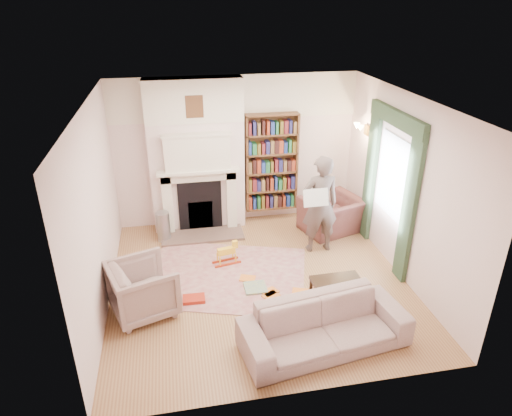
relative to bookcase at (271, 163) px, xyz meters
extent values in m
plane|color=#8F5B39|center=(-0.65, -2.12, -1.18)|extent=(4.50, 4.50, 0.00)
plane|color=white|center=(-0.65, -2.12, 1.62)|extent=(4.50, 4.50, 0.00)
plane|color=#F3DDD3|center=(-0.65, 0.13, 0.22)|extent=(4.50, 0.00, 4.50)
plane|color=#F3DDD3|center=(-0.65, -4.37, 0.22)|extent=(4.50, 0.00, 4.50)
plane|color=#F3DDD3|center=(-2.90, -2.12, 0.22)|extent=(0.00, 4.50, 4.50)
plane|color=#F3DDD3|center=(1.60, -2.12, 0.22)|extent=(0.00, 4.50, 4.50)
cube|color=#F3DDD3|center=(-1.40, -0.04, 0.22)|extent=(1.70, 0.35, 2.80)
cube|color=silver|center=(-1.40, -0.33, 0.04)|extent=(1.47, 0.24, 0.05)
cube|color=black|center=(-1.40, -0.24, -0.68)|extent=(0.80, 0.06, 0.96)
cube|color=silver|center=(-1.40, -0.31, 0.38)|extent=(1.15, 0.18, 0.62)
cube|color=brown|center=(0.00, 0.00, 0.00)|extent=(1.00, 0.24, 1.85)
cube|color=silver|center=(1.58, -1.72, 0.27)|extent=(0.02, 0.90, 1.30)
cube|color=#2D412A|center=(1.55, -2.42, 0.02)|extent=(0.07, 0.32, 2.40)
cube|color=#2D412A|center=(1.55, -1.02, 0.02)|extent=(0.07, 0.32, 2.40)
cube|color=#2D412A|center=(1.54, -1.72, 1.20)|extent=(0.09, 1.70, 0.24)
cube|color=#BFA590|center=(-1.15, -1.87, -1.17)|extent=(2.96, 2.57, 0.01)
imported|color=#552E2D|center=(1.00, -0.74, -0.84)|extent=(1.26, 1.17, 0.67)
imported|color=#A99F8B|center=(-2.37, -2.56, -0.79)|extent=(1.07, 1.06, 0.77)
imported|color=#BBAC9A|center=(-0.12, -3.69, -0.87)|extent=(2.21, 1.14, 0.62)
imported|color=#584A46|center=(0.55, -1.34, -0.31)|extent=(0.64, 0.43, 1.73)
cube|color=silver|center=(0.40, -1.54, -0.08)|extent=(0.42, 0.13, 0.28)
cylinder|color=#93959A|center=(-2.09, -0.51, -0.90)|extent=(0.30, 0.30, 0.55)
cube|color=#DDD54E|center=(-0.75, -2.32, -1.15)|extent=(0.33, 0.33, 0.03)
cube|color=#A82513|center=(-1.68, -2.45, -1.14)|extent=(0.33, 0.22, 0.05)
cube|color=red|center=(-0.82, -2.04, -1.16)|extent=(0.29, 0.25, 0.02)
cube|color=red|center=(-0.55, -2.56, -1.16)|extent=(0.30, 0.27, 0.02)
cube|color=red|center=(-0.10, -2.54, -1.16)|extent=(0.29, 0.25, 0.02)
cube|color=red|center=(-0.55, -2.46, -1.16)|extent=(0.30, 0.27, 0.02)
camera|label=1|loc=(-1.80, -7.97, 2.92)|focal=32.00mm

